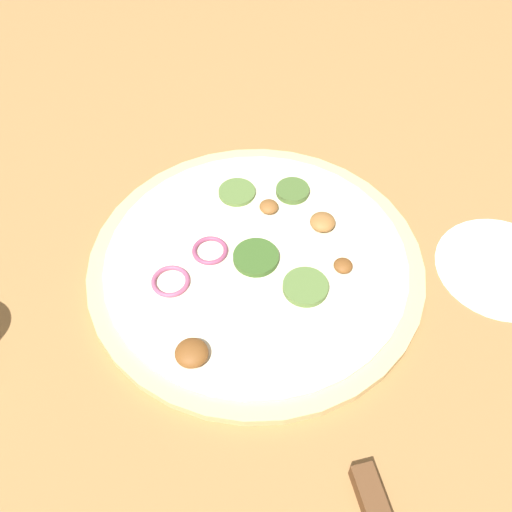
{
  "coord_description": "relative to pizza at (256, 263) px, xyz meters",
  "views": [
    {
      "loc": [
        -0.32,
        -0.24,
        0.53
      ],
      "look_at": [
        0.0,
        0.0,
        0.02
      ],
      "focal_mm": 42.0,
      "sensor_mm": 36.0,
      "label": 1
    }
  ],
  "objects": [
    {
      "name": "ground_plane",
      "position": [
        -0.0,
        0.0,
        -0.01
      ],
      "size": [
        3.0,
        3.0,
        0.0
      ],
      "primitive_type": "plane",
      "color": "#9E703F"
    },
    {
      "name": "pizza",
      "position": [
        0.0,
        0.0,
        0.0
      ],
      "size": [
        0.37,
        0.37,
        0.03
      ],
      "color": "#D6B77A",
      "rests_on": "ground_plane"
    },
    {
      "name": "flour_patch",
      "position": [
        0.16,
        -0.22,
        -0.01
      ],
      "size": [
        0.14,
        0.14,
        0.0
      ],
      "color": "white",
      "rests_on": "ground_plane"
    }
  ]
}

